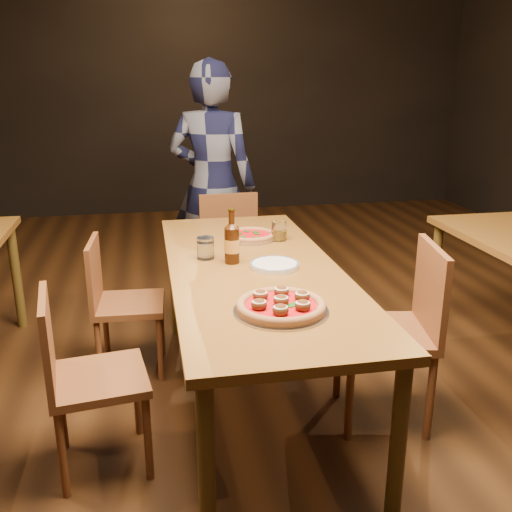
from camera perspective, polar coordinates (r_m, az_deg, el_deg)
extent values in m
plane|color=black|center=(3.05, -0.18, -14.58)|extent=(9.00, 9.00, 0.00)
plane|color=black|center=(7.05, -7.35, 16.52)|extent=(7.00, 0.00, 7.00)
cube|color=brown|center=(2.73, -0.20, -1.49)|extent=(0.80, 2.00, 0.04)
cylinder|color=#513D17|center=(2.04, -4.96, -20.90)|extent=(0.06, 0.06, 0.71)
cylinder|color=#513D17|center=(3.70, -8.12, -2.60)|extent=(0.06, 0.06, 0.71)
cylinder|color=#513D17|center=(2.19, 13.97, -18.29)|extent=(0.06, 0.06, 0.71)
cylinder|color=#513D17|center=(3.79, 2.21, -1.95)|extent=(0.06, 0.06, 0.71)
cylinder|color=#513D17|center=(4.07, -22.83, -1.93)|extent=(0.06, 0.06, 0.71)
cylinder|color=#513D17|center=(3.96, 17.42, -1.87)|extent=(0.06, 0.06, 0.71)
cylinder|color=#B7B7BF|center=(2.22, 2.51, -5.49)|extent=(0.37, 0.37, 0.01)
cylinder|color=#AB6547|center=(2.21, 2.51, -5.18)|extent=(0.35, 0.35, 0.02)
torus|color=#AB6547|center=(2.21, 2.52, -4.95)|extent=(0.35, 0.35, 0.03)
cylinder|color=#A5091D|center=(2.21, 2.52, -4.90)|extent=(0.28, 0.28, 0.00)
cylinder|color=#B7B7BF|center=(3.19, -0.52, 1.80)|extent=(0.29, 0.29, 0.01)
cylinder|color=#AB6547|center=(3.19, -0.52, 1.99)|extent=(0.26, 0.26, 0.02)
torus|color=#AB6547|center=(3.18, -0.52, 2.14)|extent=(0.27, 0.27, 0.03)
cylinder|color=#A5091D|center=(3.18, -0.52, 2.17)|extent=(0.20, 0.20, 0.00)
cylinder|color=white|center=(2.71, 1.86, -0.93)|extent=(0.23, 0.23, 0.02)
cylinder|color=black|center=(2.76, -2.42, 1.05)|extent=(0.07, 0.07, 0.18)
cylinder|color=black|center=(2.72, -2.46, 3.70)|extent=(0.03, 0.03, 0.09)
cylinder|color=gold|center=(2.76, -2.42, 1.05)|extent=(0.07, 0.07, 0.07)
cylinder|color=white|center=(2.84, -5.08, 0.80)|extent=(0.09, 0.09, 0.11)
cylinder|color=#8E5E10|center=(3.15, 2.32, 2.53)|extent=(0.08, 0.08, 0.10)
imported|color=black|center=(4.12, -4.39, 7.04)|extent=(0.75, 0.63, 1.74)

